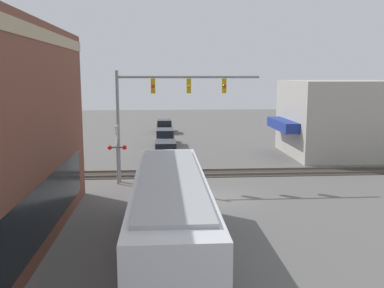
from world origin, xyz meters
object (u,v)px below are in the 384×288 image
city_bus (170,214)px  pedestrian_at_crossing (143,171)px  parked_car_grey (165,137)px  pedestrian_near_bus (206,199)px  parked_car_black (164,127)px  crossing_signal (117,148)px  parked_car_blue (166,151)px

city_bus → pedestrian_at_crossing: (10.80, 1.44, -0.88)m
parked_car_grey → pedestrian_near_bus: size_ratio=2.79×
parked_car_black → pedestrian_near_bus: (-30.37, -1.75, 0.19)m
parked_car_grey → pedestrian_at_crossing: size_ratio=2.85×
crossing_signal → pedestrian_at_crossing: size_ratio=2.22×
parked_car_blue → pedestrian_at_crossing: 7.97m
parked_car_grey → parked_car_black: 8.96m
city_bus → parked_car_blue: bearing=-0.0°
parked_car_blue → pedestrian_at_crossing: pedestrian_at_crossing is taller
city_bus → pedestrian_at_crossing: size_ratio=7.02×
city_bus → pedestrian_near_bus: size_ratio=6.87×
parked_car_grey → parked_car_black: bearing=-0.0°
parked_car_blue → pedestrian_near_bus: (-13.98, -1.75, 0.20)m
parked_car_blue → pedestrian_near_bus: bearing=-172.8°
crossing_signal → parked_car_grey: size_ratio=0.78×
pedestrian_near_bus → parked_car_black: bearing=3.3°
pedestrian_at_crossing → pedestrian_near_bus: (-6.15, -3.19, 0.02)m
crossing_signal → parked_car_black: 24.04m
city_bus → parked_car_black: (35.02, -0.00, -1.06)m
city_bus → parked_car_blue: size_ratio=2.71×
crossing_signal → pedestrian_near_bus: crossing_signal is taller
parked_car_blue → parked_car_grey: bearing=0.0°
crossing_signal → parked_car_blue: size_ratio=0.86×
parked_car_blue → pedestrian_at_crossing: bearing=169.6°
pedestrian_at_crossing → crossing_signal: bearing=75.1°
pedestrian_at_crossing → pedestrian_near_bus: size_ratio=0.98×
pedestrian_near_bus → parked_car_grey: bearing=4.7°
parked_car_blue → parked_car_grey: parked_car_grey is taller
parked_car_grey → pedestrian_near_bus: (-21.41, -1.75, 0.18)m
crossing_signal → parked_car_blue: crossing_signal is taller
parked_car_blue → pedestrian_near_bus: pedestrian_near_bus is taller
parked_car_blue → parked_car_black: parked_car_black is taller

